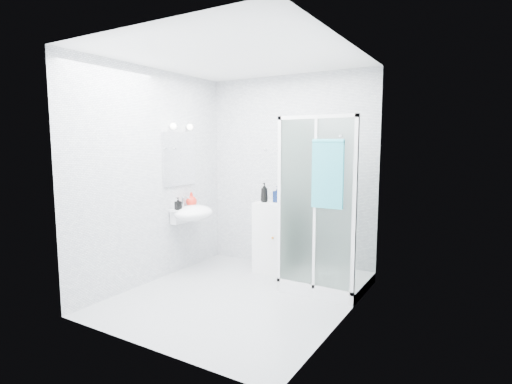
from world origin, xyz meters
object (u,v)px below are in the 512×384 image
Objects in this scene: shower_enclosure at (319,251)px; soap_dispenser_orange at (191,199)px; shampoo_bottle_b at (278,194)px; soap_dispenser_black at (178,204)px; wall_basin at (192,213)px; storage_cabinet at (271,237)px; shampoo_bottle_a at (264,192)px; hand_towel at (328,172)px.

soap_dispenser_orange is at bearing -173.76° from shower_enclosure.
soap_dispenser_black is (-1.02, -0.78, -0.11)m from shampoo_bottle_b.
wall_basin is 1.15m from shampoo_bottle_b.
storage_cabinet is 0.60m from shampoo_bottle_a.
shampoo_bottle_a is 1.17× the size of shampoo_bottle_b.
hand_towel reaches higher than storage_cabinet.
shampoo_bottle_a is 0.99m from soap_dispenser_orange.
hand_towel reaches higher than wall_basin.
soap_dispenser_black is at bearing -163.62° from shower_enclosure.
wall_basin is at bearing 70.72° from soap_dispenser_black.
shampoo_bottle_b reaches higher than soap_dispenser_orange.
shower_enclosure is 7.85× the size of shampoo_bottle_a.
soap_dispenser_black reaches higher than wall_basin.
hand_towel is (1.89, -0.09, 0.61)m from wall_basin.
soap_dispenser_black is (-0.86, -0.70, -0.12)m from shampoo_bottle_a.
soap_dispenser_orange reaches higher than wall_basin.
shampoo_bottle_b is at bearing 22.59° from storage_cabinet.
shampoo_bottle_a is 1.61× the size of soap_dispenser_black.
hand_towel is at bearing -28.63° from shampoo_bottle_a.
hand_towel is 2.81× the size of shampoo_bottle_a.
shampoo_bottle_b is (-0.93, 0.67, -0.36)m from hand_towel.
storage_cabinet is 1.30m from soap_dispenser_black.
shampoo_bottle_a reaches higher than shampoo_bottle_b.
shampoo_bottle_b is (-0.70, 0.27, 0.60)m from shower_enclosure.
storage_cabinet is at bearing 23.38° from soap_dispenser_orange.
shampoo_bottle_a is at bearing -154.36° from shampoo_bottle_b.
soap_dispenser_orange is at bearing -156.52° from shampoo_bottle_b.
shower_enclosure reaches higher than soap_dispenser_black.
storage_cabinet is 1.31× the size of hand_towel.
shampoo_bottle_a is (-0.09, -0.04, 0.60)m from storage_cabinet.
shampoo_bottle_b is (0.07, 0.03, 0.58)m from storage_cabinet.
shower_enclosure reaches higher than shampoo_bottle_a.
shower_enclosure is at bearing 10.81° from wall_basin.
storage_cabinet is 4.97× the size of soap_dispenser_orange.
soap_dispenser_black is at bearing -176.93° from hand_towel.
wall_basin is 1.99m from hand_towel.
shower_enclosure is at bearing -19.46° from storage_cabinet.
storage_cabinet is 4.31× the size of shampoo_bottle_b.
soap_dispenser_orange reaches higher than storage_cabinet.
hand_towel is 2.06m from soap_dispenser_orange.
shower_enclosure is 2.13× the size of storage_cabinet.
storage_cabinet is 1.51m from hand_towel.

